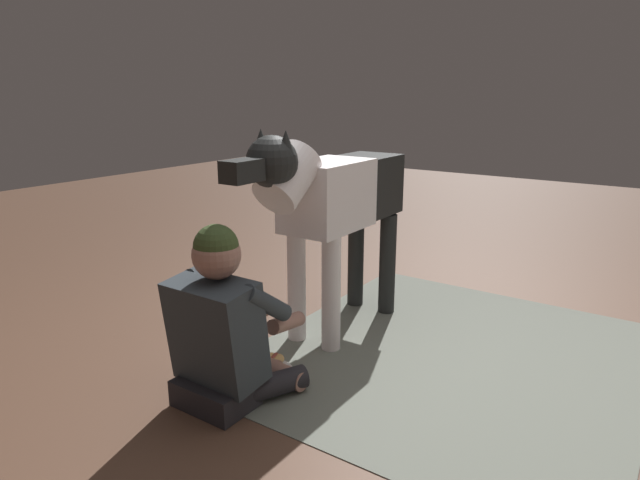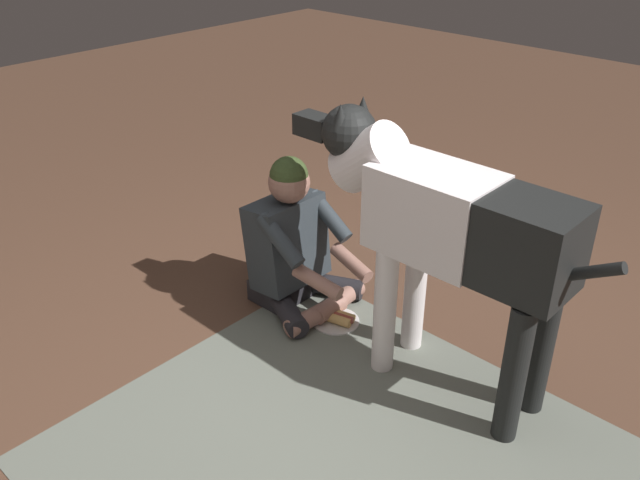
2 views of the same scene
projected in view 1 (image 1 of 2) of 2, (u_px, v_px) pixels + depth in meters
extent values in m
plane|color=brown|center=(378.00, 360.00, 2.91)|extent=(13.45, 13.45, 0.00)
cube|color=slate|center=(450.00, 355.00, 2.95)|extent=(2.10, 1.86, 0.01)
cube|color=black|center=(215.00, 393.00, 2.48)|extent=(0.24, 0.34, 0.12)
cylinder|color=black|center=(216.00, 368.00, 2.69)|extent=(0.41, 0.27, 0.11)
cylinder|color=#9A6C5E|center=(248.00, 361.00, 2.77)|extent=(0.12, 0.37, 0.09)
cylinder|color=black|center=(265.00, 387.00, 2.52)|extent=(0.41, 0.27, 0.11)
cylinder|color=#9A6C5E|center=(274.00, 370.00, 2.68)|extent=(0.12, 0.37, 0.09)
cube|color=#2C3339|center=(216.00, 331.00, 2.42)|extent=(0.27, 0.40, 0.48)
cylinder|color=#2C3339|center=(208.00, 288.00, 2.59)|extent=(0.29, 0.08, 0.24)
cylinder|color=#9A6C5E|center=(247.00, 311.00, 2.77)|extent=(0.28, 0.11, 0.12)
cylinder|color=#2C3339|center=(266.00, 303.00, 2.40)|extent=(0.29, 0.08, 0.24)
cylinder|color=#9A6C5E|center=(286.00, 323.00, 2.63)|extent=(0.28, 0.11, 0.12)
sphere|color=#9A6C5E|center=(216.00, 255.00, 2.35)|extent=(0.21, 0.21, 0.21)
sphere|color=#344521|center=(216.00, 247.00, 2.34)|extent=(0.19, 0.19, 0.19)
cylinder|color=silver|center=(331.00, 294.00, 2.95)|extent=(0.10, 0.10, 0.63)
cylinder|color=silver|center=(297.00, 286.00, 3.08)|extent=(0.10, 0.10, 0.63)
cylinder|color=black|center=(387.00, 264.00, 3.46)|extent=(0.10, 0.10, 0.63)
cylinder|color=black|center=(356.00, 258.00, 3.58)|extent=(0.10, 0.10, 0.63)
cube|color=silver|center=(328.00, 195.00, 2.99)|extent=(0.50, 0.33, 0.37)
cube|color=black|center=(364.00, 185.00, 3.30)|extent=(0.44, 0.31, 0.35)
cylinder|color=silver|center=(287.00, 177.00, 2.68)|extent=(0.37, 0.23, 0.35)
sphere|color=black|center=(272.00, 162.00, 2.56)|extent=(0.25, 0.25, 0.25)
cube|color=black|center=(242.00, 171.00, 2.40)|extent=(0.18, 0.11, 0.10)
cone|color=black|center=(286.00, 142.00, 2.51)|extent=(0.09, 0.09, 0.11)
cone|color=black|center=(261.00, 141.00, 2.59)|extent=(0.09, 0.09, 0.11)
cylinder|color=black|center=(382.00, 186.00, 3.49)|extent=(0.32, 0.05, 0.21)
cylinder|color=silver|center=(269.00, 371.00, 2.78)|extent=(0.24, 0.24, 0.01)
cylinder|color=tan|center=(265.00, 365.00, 2.78)|extent=(0.19, 0.09, 0.05)
cylinder|color=tan|center=(273.00, 366.00, 2.77)|extent=(0.19, 0.09, 0.05)
cylinder|color=brown|center=(269.00, 364.00, 2.77)|extent=(0.19, 0.08, 0.04)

